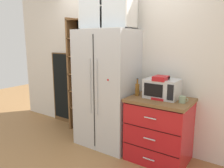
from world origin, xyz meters
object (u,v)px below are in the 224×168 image
Objects in this scene: microwave at (162,89)px; coffee_maker at (161,87)px; refrigerator at (107,89)px; bottle_amber at (137,88)px; mug_sage at (182,99)px; chalkboard_menu at (64,88)px.

microwave is 0.05m from coffee_maker.
refrigerator is 0.56m from bottle_amber.
refrigerator reaches higher than coffee_maker.
refrigerator is 1.19m from mug_sage.
mug_sage is at bearing 0.16° from bottle_amber.
refrigerator reaches higher than chalkboard_menu.
coffee_maker is at bearing -7.29° from chalkboard_menu.
coffee_maker reaches higher than mug_sage.
chalkboard_menu is at bearing 173.81° from microwave.
microwave is at bearing -6.19° from chalkboard_menu.
microwave is 1.42× the size of coffee_maker.
microwave is at bearing 14.44° from bottle_amber.
chalkboard_menu reaches higher than bottle_amber.
mug_sage is at bearing -7.96° from coffee_maker.
chalkboard_menu is (-1.81, 0.32, -0.28)m from bottle_amber.
refrigerator is 7.24× the size of bottle_amber.
refrigerator reaches higher than microwave.
bottle_amber is at bearing -9.97° from chalkboard_menu.
bottle_amber is at bearing -165.56° from microwave.
coffee_maker is at bearing -87.69° from microwave.
bottle_amber is at bearing -2.90° from refrigerator.
microwave is 0.33m from mug_sage.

